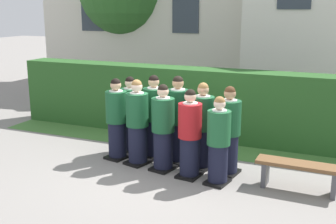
% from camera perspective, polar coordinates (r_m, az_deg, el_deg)
% --- Properties ---
extents(ground_plane, '(60.00, 60.00, 0.00)m').
position_cam_1_polar(ground_plane, '(8.02, -0.71, -7.69)').
color(ground_plane, gray).
extents(student_front_row_0, '(0.46, 0.55, 1.62)m').
position_cam_1_polar(student_front_row_0, '(8.44, -6.89, -1.18)').
color(student_front_row_0, black).
rests_on(student_front_row_0, ground).
extents(student_front_row_1, '(0.49, 0.55, 1.65)m').
position_cam_1_polar(student_front_row_1, '(8.09, -4.13, -1.67)').
color(student_front_row_1, black).
rests_on(student_front_row_1, ground).
extents(student_front_row_2, '(0.46, 0.53, 1.62)m').
position_cam_1_polar(student_front_row_2, '(7.77, -0.66, -2.40)').
color(student_front_row_2, black).
rests_on(student_front_row_2, ground).
extents(student_in_red_blazer, '(0.42, 0.50, 1.59)m').
position_cam_1_polar(student_in_red_blazer, '(7.46, 2.94, -3.22)').
color(student_in_red_blazer, black).
rests_on(student_in_red_blazer, ground).
extents(student_front_row_4, '(0.42, 0.49, 1.53)m').
position_cam_1_polar(student_front_row_4, '(7.22, 6.79, -4.15)').
color(student_front_row_4, black).
rests_on(student_front_row_4, ground).
extents(student_rear_row_0, '(0.43, 0.50, 1.59)m').
position_cam_1_polar(student_rear_row_0, '(8.85, -5.04, -0.55)').
color(student_rear_row_0, black).
rests_on(student_rear_row_0, ground).
extents(student_rear_row_1, '(0.48, 0.57, 1.67)m').
position_cam_1_polar(student_rear_row_1, '(8.46, -1.88, -0.87)').
color(student_rear_row_1, black).
rests_on(student_rear_row_1, ground).
extents(student_rear_row_2, '(0.47, 0.55, 1.70)m').
position_cam_1_polar(student_rear_row_2, '(8.17, 1.32, -1.29)').
color(student_rear_row_2, black).
rests_on(student_rear_row_2, ground).
extents(student_rear_row_3, '(0.47, 0.56, 1.63)m').
position_cam_1_polar(student_rear_row_3, '(7.89, 4.64, -2.16)').
color(student_rear_row_3, black).
rests_on(student_rear_row_3, ground).
extents(student_rear_row_4, '(0.43, 0.51, 1.62)m').
position_cam_1_polar(student_rear_row_4, '(7.65, 8.13, -2.81)').
color(student_rear_row_4, black).
rests_on(student_rear_row_4, ground).
extents(hedge, '(9.51, 0.70, 1.60)m').
position_cam_1_polar(hedge, '(9.82, 4.67, 1.17)').
color(hedge, '#285623').
rests_on(hedge, ground).
extents(wooden_bench, '(1.41, 0.40, 0.48)m').
position_cam_1_polar(wooden_bench, '(7.34, 17.21, -7.50)').
color(wooden_bench, brown).
rests_on(wooden_bench, ground).
extents(lawn_strip, '(9.51, 0.90, 0.01)m').
position_cam_1_polar(lawn_strip, '(9.30, 2.99, -4.61)').
color(lawn_strip, '#477A38').
rests_on(lawn_strip, ground).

